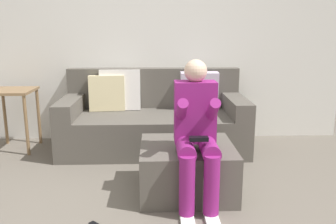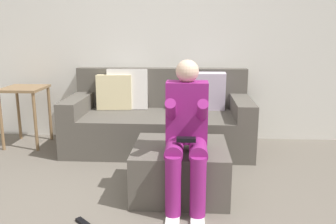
{
  "view_description": "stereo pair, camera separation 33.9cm",
  "coord_description": "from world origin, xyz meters",
  "px_view_note": "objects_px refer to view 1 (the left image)",
  "views": [
    {
      "loc": [
        0.12,
        -2.14,
        1.36
      ],
      "look_at": [
        0.25,
        1.25,
        0.57
      ],
      "focal_mm": 38.22,
      "sensor_mm": 36.0,
      "label": 1
    },
    {
      "loc": [
        0.46,
        -2.14,
        1.36
      ],
      "look_at": [
        0.25,
        1.25,
        0.57
      ],
      "focal_mm": 38.22,
      "sensor_mm": 36.0,
      "label": 2
    }
  ],
  "objects_px": {
    "couch_sectional": "(153,121)",
    "ottoman": "(187,168)",
    "side_table": "(13,101)",
    "person_seated": "(196,130)"
  },
  "relations": [
    {
      "from": "couch_sectional",
      "to": "person_seated",
      "type": "bearing_deg",
      "value": -76.39
    },
    {
      "from": "side_table",
      "to": "couch_sectional",
      "type": "bearing_deg",
      "value": 0.29
    },
    {
      "from": "side_table",
      "to": "person_seated",
      "type": "bearing_deg",
      "value": -35.94
    },
    {
      "from": "couch_sectional",
      "to": "ottoman",
      "type": "xyz_separation_m",
      "value": [
        0.29,
        -1.19,
        -0.12
      ]
    },
    {
      "from": "couch_sectional",
      "to": "side_table",
      "type": "bearing_deg",
      "value": -179.71
    },
    {
      "from": "person_seated",
      "to": "side_table",
      "type": "bearing_deg",
      "value": 144.06
    },
    {
      "from": "ottoman",
      "to": "side_table",
      "type": "xyz_separation_m",
      "value": [
        -1.87,
        1.18,
        0.36
      ]
    },
    {
      "from": "ottoman",
      "to": "person_seated",
      "type": "relative_size",
      "value": 0.69
    },
    {
      "from": "couch_sectional",
      "to": "side_table",
      "type": "distance_m",
      "value": 1.6
    },
    {
      "from": "couch_sectional",
      "to": "person_seated",
      "type": "xyz_separation_m",
      "value": [
        0.34,
        -1.4,
        0.28
      ]
    }
  ]
}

